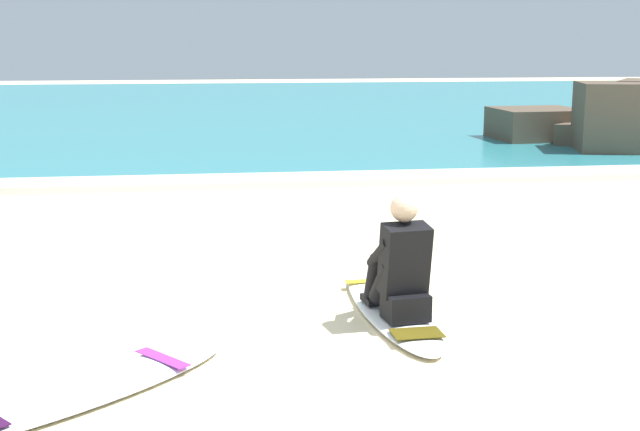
% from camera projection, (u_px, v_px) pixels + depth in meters
% --- Properties ---
extents(ground_plane, '(80.00, 80.00, 0.00)m').
position_uv_depth(ground_plane, '(295.00, 336.00, 6.28)').
color(ground_plane, beige).
extents(sea, '(80.00, 28.00, 0.10)m').
position_uv_depth(sea, '(225.00, 108.00, 26.02)').
color(sea, teal).
rests_on(sea, ground).
extents(breaking_foam, '(80.00, 0.90, 0.11)m').
position_uv_depth(breaking_foam, '(248.00, 181.00, 12.73)').
color(breaking_foam, white).
rests_on(breaking_foam, ground).
extents(surfboard_main, '(0.61, 2.30, 0.08)m').
position_uv_depth(surfboard_main, '(391.00, 307.00, 6.83)').
color(surfboard_main, white).
rests_on(surfboard_main, ground).
extents(surfer_seated, '(0.44, 0.74, 0.95)m').
position_uv_depth(surfer_seated, '(400.00, 269.00, 6.45)').
color(surfer_seated, black).
rests_on(surfer_seated, surfboard_main).
extents(surfboard_spare_near, '(1.98, 1.78, 0.08)m').
position_uv_depth(surfboard_spare_near, '(83.00, 391.00, 5.21)').
color(surfboard_spare_near, silver).
rests_on(surfboard_spare_near, ground).
extents(rock_outcrop_distant, '(4.34, 3.53, 1.37)m').
position_uv_depth(rock_outcrop_distant, '(613.00, 122.00, 16.78)').
color(rock_outcrop_distant, brown).
rests_on(rock_outcrop_distant, ground).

